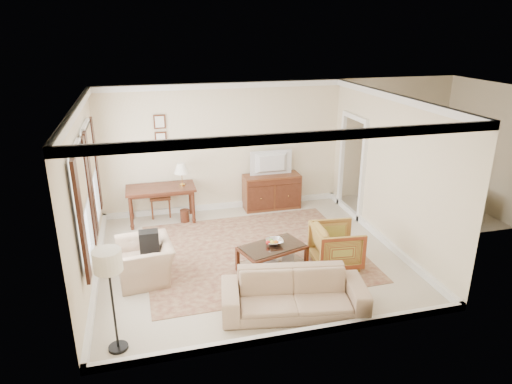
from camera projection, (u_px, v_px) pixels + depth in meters
name	position (u px, v px, depth m)	size (l,w,h in m)	color
room_shell	(249.00, 125.00, 7.67)	(5.51, 5.01, 2.91)	beige
annex_bedroom	(427.00, 197.00, 10.50)	(3.00, 2.70, 2.90)	beige
window_front	(83.00, 206.00, 6.72)	(0.12, 1.56, 1.80)	#CCB284
window_rear	(91.00, 174.00, 8.17)	(0.12, 1.56, 1.80)	#CCB284
doorway	(352.00, 167.00, 10.15)	(0.10, 1.12, 2.25)	white
rug	(253.00, 252.00, 8.67)	(3.97, 3.40, 0.01)	#59221D
writing_desk	(161.00, 192.00, 9.79)	(1.46, 0.73, 0.80)	#4F2516
desk_chair	(160.00, 194.00, 10.16)	(0.45, 0.45, 1.05)	brown
desk_lamp	(182.00, 174.00, 9.77)	(0.32, 0.32, 0.50)	silver
framed_prints	(160.00, 130.00, 9.78)	(0.25, 0.04, 0.68)	#4F2516
sideboard	(272.00, 191.00, 10.65)	(1.31, 0.50, 0.81)	brown
tv	(272.00, 156.00, 10.33)	(0.93, 0.54, 0.12)	black
coffee_table	(272.00, 251.00, 7.91)	(1.26, 0.95, 0.47)	#4F2516
fruit_bowl	(275.00, 241.00, 7.93)	(0.42, 0.42, 0.10)	silver
book_a	(264.00, 263.00, 7.90)	(0.28, 0.04, 0.38)	brown
book_b	(282.00, 258.00, 8.07)	(0.28, 0.03, 0.38)	brown
striped_armchair	(337.00, 244.00, 8.07)	(0.81, 0.76, 0.83)	brown
club_armchair	(145.00, 255.00, 7.63)	(1.01, 0.66, 0.89)	tan
backpack	(149.00, 240.00, 7.61)	(0.32, 0.22, 0.40)	black
sofa	(294.00, 287.00, 6.73)	(2.14, 0.62, 0.84)	tan
floor_lamp	(108.00, 268.00, 5.66)	(0.36, 0.36, 1.46)	black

